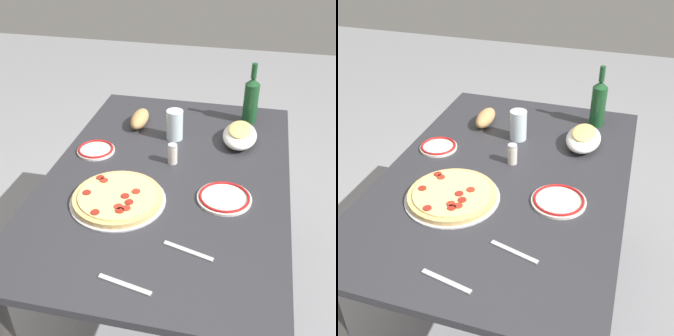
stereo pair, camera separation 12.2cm
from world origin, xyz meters
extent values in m
plane|color=gray|center=(0.00, 0.00, 0.00)|extent=(8.00, 8.00, 0.00)
cube|color=#2D2D33|center=(0.00, 0.00, 0.74)|extent=(1.40, 0.95, 0.03)
cylinder|color=#33302D|center=(-0.64, -0.41, 0.36)|extent=(0.07, 0.07, 0.72)
cylinder|color=#33302D|center=(-0.64, 0.41, 0.36)|extent=(0.07, 0.07, 0.72)
cylinder|color=#B7B7BC|center=(0.21, -0.14, 0.76)|extent=(0.35, 0.35, 0.01)
cylinder|color=#DBB26B|center=(0.21, -0.14, 0.77)|extent=(0.33, 0.33, 0.02)
cylinder|color=#EFD684|center=(0.21, -0.14, 0.78)|extent=(0.29, 0.29, 0.01)
cylinder|color=maroon|center=(0.12, -0.24, 0.78)|extent=(0.03, 0.03, 0.00)
cylinder|color=maroon|center=(0.30, -0.10, 0.78)|extent=(0.03, 0.03, 0.00)
cylinder|color=maroon|center=(0.22, -0.25, 0.78)|extent=(0.03, 0.03, 0.00)
cylinder|color=#B22D1E|center=(0.18, -0.08, 0.78)|extent=(0.03, 0.03, 0.00)
cylinder|color=maroon|center=(0.21, -0.11, 0.78)|extent=(0.03, 0.03, 0.00)
cylinder|color=maroon|center=(0.24, -0.09, 0.78)|extent=(0.03, 0.03, 0.00)
cylinder|color=maroon|center=(0.32, -0.18, 0.78)|extent=(0.03, 0.03, 0.00)
cylinder|color=#B22D1E|center=(0.28, -0.12, 0.78)|extent=(0.03, 0.03, 0.00)
cylinder|color=#B22D1E|center=(0.14, -0.22, 0.78)|extent=(0.03, 0.03, 0.00)
cylinder|color=#B22D1E|center=(0.28, -0.09, 0.78)|extent=(0.03, 0.03, 0.00)
ellipsoid|color=white|center=(-0.32, 0.26, 0.79)|extent=(0.24, 0.15, 0.07)
ellipsoid|color=#AD2819|center=(-0.32, 0.26, 0.80)|extent=(0.20, 0.12, 0.03)
ellipsoid|color=#EACC75|center=(-0.32, 0.26, 0.82)|extent=(0.17, 0.10, 0.02)
cylinder|color=#194723|center=(-0.54, 0.29, 0.85)|extent=(0.07, 0.07, 0.19)
cone|color=#194723|center=(-0.54, 0.29, 0.96)|extent=(0.07, 0.07, 0.03)
cylinder|color=#194723|center=(-0.54, 0.29, 1.01)|extent=(0.03, 0.03, 0.07)
cylinder|color=silver|center=(-0.29, -0.03, 0.82)|extent=(0.07, 0.07, 0.14)
cylinder|color=white|center=(-0.11, -0.34, 0.76)|extent=(0.16, 0.16, 0.01)
torus|color=red|center=(-0.11, -0.34, 0.77)|extent=(0.15, 0.15, 0.01)
cylinder|color=white|center=(0.12, 0.24, 0.76)|extent=(0.20, 0.20, 0.01)
torus|color=red|center=(0.12, 0.24, 0.77)|extent=(0.19, 0.19, 0.01)
ellipsoid|color=tan|center=(-0.38, -0.22, 0.79)|extent=(0.18, 0.08, 0.07)
cylinder|color=silver|center=(-0.09, 0.00, 0.79)|extent=(0.04, 0.04, 0.07)
cylinder|color=#B7B7BC|center=(-0.09, 0.00, 0.83)|extent=(0.04, 0.04, 0.01)
cube|color=#B7B7BC|center=(0.58, 0.00, 0.75)|extent=(0.05, 0.17, 0.00)
cube|color=#B7B7BC|center=(0.41, 0.15, 0.75)|extent=(0.06, 0.17, 0.00)
camera|label=1|loc=(1.38, 0.30, 1.71)|focal=45.94mm
camera|label=2|loc=(1.35, 0.42, 1.71)|focal=45.94mm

